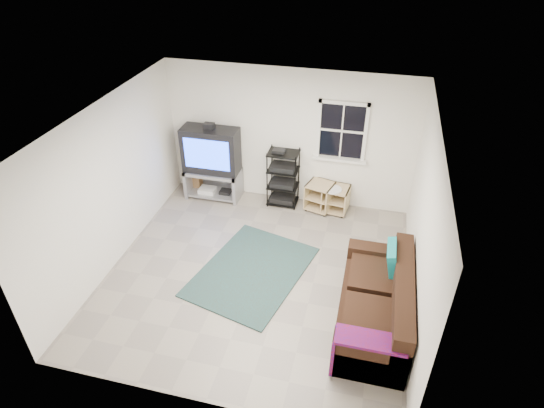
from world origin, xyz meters
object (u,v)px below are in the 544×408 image
(av_rack, at_px, (283,181))
(side_table_left, at_px, (320,195))
(tv_unit, at_px, (212,158))
(sofa, at_px, (377,305))
(side_table_right, at_px, (336,197))

(av_rack, height_order, side_table_left, av_rack)
(tv_unit, bearing_deg, side_table_left, 1.94)
(tv_unit, xyz_separation_m, av_rack, (1.38, 0.06, -0.36))
(tv_unit, xyz_separation_m, side_table_left, (2.11, 0.07, -0.56))
(tv_unit, distance_m, sofa, 4.23)
(tv_unit, height_order, side_table_left, tv_unit)
(side_table_left, distance_m, sofa, 2.92)
(side_table_left, bearing_deg, tv_unit, -178.06)
(tv_unit, height_order, av_rack, tv_unit)
(side_table_left, xyz_separation_m, sofa, (1.18, -2.66, 0.04))
(side_table_right, height_order, sofa, sofa)
(av_rack, relative_size, sofa, 0.55)
(side_table_right, bearing_deg, side_table_left, 177.86)
(av_rack, xyz_separation_m, side_table_left, (0.73, 0.01, -0.20))
(av_rack, bearing_deg, sofa, -54.23)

